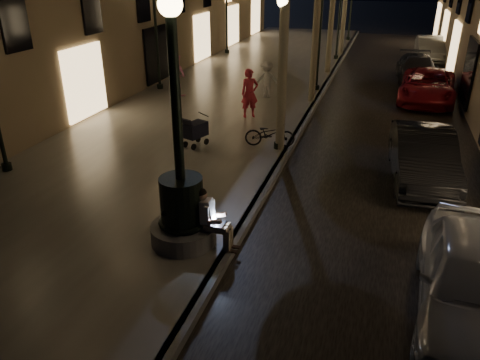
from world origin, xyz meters
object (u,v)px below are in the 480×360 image
(pedestrian_red, at_px, (250,93))
(car_rear, at_px, (417,69))
(fountain_lamppost, at_px, (182,199))
(car_second, at_px, (423,156))
(lamp_curb_b, at_px, (321,22))
(lamp_curb_c, at_px, (340,7))
(pedestrian_pink, at_px, (177,75))
(car_front, at_px, (475,281))
(bicycle, at_px, (270,134))
(seated_man_laptop, at_px, (210,217))
(lamp_left_c, at_px, (227,4))
(car_fifth, at_px, (430,48))
(stroller, at_px, (195,130))
(car_third, at_px, (428,86))
(lamp_left_b, at_px, (155,21))
(pedestrian_white, at_px, (267,79))
(lamp_curb_a, at_px, (282,52))

(pedestrian_red, bearing_deg, car_rear, 22.02)
(fountain_lamppost, relative_size, car_second, 1.17)
(lamp_curb_b, distance_m, lamp_curb_c, 8.00)
(lamp_curb_c, relative_size, pedestrian_pink, 2.66)
(car_front, relative_size, bicycle, 2.79)
(pedestrian_pink, distance_m, bicycle, 7.45)
(seated_man_laptop, xyz_separation_m, lamp_left_c, (-7.01, 22.00, 2.33))
(seated_man_laptop, relative_size, pedestrian_pink, 0.74)
(seated_man_laptop, relative_size, car_fifth, 0.30)
(lamp_curb_b, xyz_separation_m, car_front, (4.88, -14.50, -2.47))
(lamp_curb_c, relative_size, pedestrian_red, 2.61)
(lamp_curb_c, relative_size, stroller, 4.34)
(lamp_curb_c, relative_size, car_second, 1.08)
(seated_man_laptop, height_order, pedestrian_pink, pedestrian_pink)
(bicycle, bearing_deg, car_third, -44.04)
(seated_man_laptop, relative_size, car_second, 0.30)
(lamp_curb_c, distance_m, lamp_left_b, 12.26)
(lamp_left_b, height_order, pedestrian_white, lamp_left_b)
(pedestrian_pink, bearing_deg, bicycle, 160.03)
(lamp_curb_c, bearing_deg, car_front, -77.75)
(bicycle, bearing_deg, pedestrian_pink, 36.48)
(lamp_curb_b, bearing_deg, car_second, -63.87)
(stroller, distance_m, pedestrian_pink, 6.56)
(car_front, bearing_deg, car_third, 93.86)
(car_third, bearing_deg, pedestrian_red, -138.01)
(fountain_lamppost, xyz_separation_m, lamp_left_b, (-6.40, 12.00, 2.02))
(pedestrian_red, bearing_deg, car_second, -63.47)
(car_rear, bearing_deg, lamp_curb_b, -143.72)
(lamp_left_b, distance_m, car_third, 12.44)
(fountain_lamppost, distance_m, car_fifth, 25.05)
(lamp_curb_a, relative_size, pedestrian_red, 2.61)
(fountain_lamppost, xyz_separation_m, seated_man_laptop, (0.61, 0.00, -0.31))
(lamp_curb_b, distance_m, pedestrian_pink, 6.81)
(car_fifth, relative_size, pedestrian_red, 2.40)
(car_second, distance_m, car_fifth, 19.09)
(seated_man_laptop, height_order, lamp_curb_b, lamp_curb_b)
(seated_man_laptop, xyz_separation_m, car_third, (4.97, 14.13, -0.22))
(lamp_curb_a, relative_size, car_front, 1.07)
(lamp_left_b, bearing_deg, lamp_curb_a, -40.20)
(lamp_left_b, bearing_deg, stroller, -55.78)
(car_third, bearing_deg, pedestrian_pink, -159.77)
(seated_man_laptop, bearing_deg, car_front, -5.74)
(car_front, xyz_separation_m, pedestrian_red, (-6.70, 9.49, 0.35))
(lamp_curb_c, distance_m, stroller, 16.98)
(car_third, height_order, pedestrian_red, pedestrian_red)
(fountain_lamppost, distance_m, car_third, 15.20)
(pedestrian_pink, relative_size, bicycle, 1.12)
(car_rear, bearing_deg, lamp_curb_a, -114.36)
(lamp_left_c, height_order, car_front, lamp_left_c)
(seated_man_laptop, xyz_separation_m, stroller, (-2.52, 5.40, -0.15))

